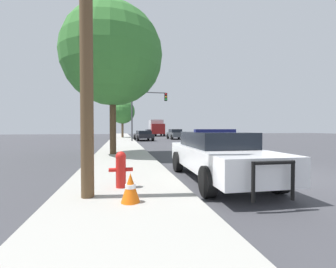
# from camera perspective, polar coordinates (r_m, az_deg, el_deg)

# --- Properties ---
(ground_plane) EXTENTS (110.00, 110.00, 0.00)m
(ground_plane) POSITION_cam_1_polar(r_m,az_deg,el_deg) (8.53, 26.03, -9.20)
(ground_plane) COLOR #3D3D42
(sidewalk_left) EXTENTS (3.00, 110.00, 0.13)m
(sidewalk_left) POSITION_cam_1_polar(r_m,az_deg,el_deg) (6.78, -11.25, -11.28)
(sidewalk_left) COLOR #A3A099
(sidewalk_left) RESTS_ON ground_plane
(police_car) EXTENTS (2.12, 5.14, 1.53)m
(police_car) POSITION_cam_1_polar(r_m,az_deg,el_deg) (6.96, 12.42, -5.01)
(police_car) COLOR white
(police_car) RESTS_ON ground_plane
(fire_hydrant) EXTENTS (0.57, 0.25, 0.87)m
(fire_hydrant) POSITION_cam_1_polar(r_m,az_deg,el_deg) (5.59, -11.88, -8.51)
(fire_hydrant) COLOR red
(fire_hydrant) RESTS_ON sidewalk_left
(utility_pole) EXTENTS (1.40, 0.26, 7.15)m
(utility_pole) POSITION_cam_1_polar(r_m,az_deg,el_deg) (5.41, -20.08, 25.98)
(utility_pole) COLOR brown
(utility_pole) RESTS_ON sidewalk_left
(traffic_light) EXTENTS (4.08, 0.35, 5.61)m
(traffic_light) POSITION_cam_1_polar(r_m,az_deg,el_deg) (25.56, -5.67, 7.16)
(traffic_light) COLOR #424247
(traffic_light) RESTS_ON sidewalk_left
(car_background_oncoming) EXTENTS (1.94, 4.18, 1.42)m
(car_background_oncoming) POSITION_cam_1_polar(r_m,az_deg,el_deg) (31.84, 1.90, 0.04)
(car_background_oncoming) COLOR #474C51
(car_background_oncoming) RESTS_ON ground_plane
(car_background_midblock) EXTENTS (2.32, 4.68, 1.25)m
(car_background_midblock) POSITION_cam_1_polar(r_m,az_deg,el_deg) (28.56, -6.26, -0.27)
(car_background_midblock) COLOR black
(car_background_midblock) RESTS_ON ground_plane
(car_background_distant) EXTENTS (2.18, 4.76, 1.31)m
(car_background_distant) POSITION_cam_1_polar(r_m,az_deg,el_deg) (44.90, -4.61, 0.41)
(car_background_distant) COLOR #333856
(car_background_distant) RESTS_ON ground_plane
(box_truck) EXTENTS (2.88, 6.77, 3.22)m
(box_truck) POSITION_cam_1_polar(r_m,az_deg,el_deg) (45.08, -3.01, 1.71)
(box_truck) COLOR maroon
(box_truck) RESTS_ON ground_plane
(tree_sidewalk_far) EXTENTS (3.84, 3.84, 5.97)m
(tree_sidewalk_far) POSITION_cam_1_polar(r_m,az_deg,el_deg) (35.81, -11.51, 5.64)
(tree_sidewalk_far) COLOR brown
(tree_sidewalk_far) RESTS_ON sidewalk_left
(tree_sidewalk_near) EXTENTS (5.48, 5.48, 8.17)m
(tree_sidewalk_near) POSITION_cam_1_polar(r_m,az_deg,el_deg) (13.39, -13.93, 18.79)
(tree_sidewalk_near) COLOR #4C3823
(tree_sidewalk_near) RESTS_ON sidewalk_left
(traffic_cone) EXTENTS (0.37, 0.37, 0.56)m
(traffic_cone) POSITION_cam_1_polar(r_m,az_deg,el_deg) (4.51, -9.52, -13.27)
(traffic_cone) COLOR orange
(traffic_cone) RESTS_ON sidewalk_left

